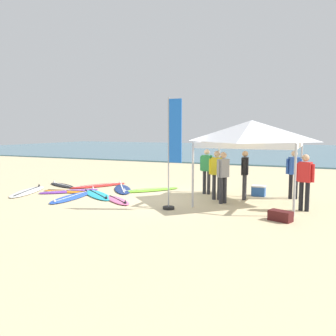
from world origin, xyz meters
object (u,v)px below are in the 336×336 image
object	(u,v)px
surfboard_white	(28,191)
surfboard_orange	(67,191)
person_blue	(294,171)
person_yellow	(217,172)
surfboard_pink	(117,200)
person_grey	(223,174)
banner_flag	(172,158)
person_black	(245,172)
person_red	(305,178)
surfboard_lime	(149,190)
gear_bag_near_tent	(280,216)
cooler_box	(259,191)
surfboard_purple	(70,191)
person_green	(207,168)
surfboard_navy	(123,189)
surfboard_black	(62,185)
surfboard_blue	(71,197)
surfboard_cyan	(98,195)
canopy_tent	(252,131)
surfboard_red	(99,185)

from	to	relation	value
surfboard_white	surfboard_orange	distance (m)	1.54
person_blue	person_yellow	world-z (taller)	same
surfboard_pink	person_grey	size ratio (longest dim) A/B	1.02
banner_flag	person_black	bearing A→B (deg)	54.76
person_blue	person_yellow	size ratio (longest dim) A/B	1.00
person_grey	person_red	bearing A→B (deg)	-1.96
surfboard_lime	gear_bag_near_tent	bearing A→B (deg)	-27.94
surfboard_white	banner_flag	xyz separation A→B (m)	(6.34, -0.50, 1.54)
surfboard_orange	person_blue	distance (m)	8.53
person_grey	cooler_box	world-z (taller)	person_grey
surfboard_purple	surfboard_pink	bearing A→B (deg)	-16.47
surfboard_pink	gear_bag_near_tent	distance (m)	5.43
gear_bag_near_tent	cooler_box	size ratio (longest dim) A/B	1.20
person_green	cooler_box	bearing A→B (deg)	11.75
surfboard_lime	person_grey	distance (m)	3.69
person_blue	person_red	bearing A→B (deg)	-76.30
surfboard_white	person_yellow	xyz separation A→B (m)	(7.17, 1.54, 0.95)
surfboard_lime	surfboard_navy	bearing A→B (deg)	-165.26
surfboard_black	surfboard_orange	xyz separation A→B (m)	(1.25, -1.16, -0.00)
surfboard_white	gear_bag_near_tent	bearing A→B (deg)	-3.63
surfboard_blue	surfboard_cyan	bearing A→B (deg)	52.05
surfboard_black	person_yellow	bearing A→B (deg)	-2.15
person_green	surfboard_orange	bearing A→B (deg)	-160.44
surfboard_cyan	surfboard_navy	bearing A→B (deg)	82.71
surfboard_navy	person_black	distance (m)	5.03
surfboard_orange	cooler_box	world-z (taller)	cooler_box
canopy_tent	person_yellow	size ratio (longest dim) A/B	1.84
canopy_tent	surfboard_navy	distance (m)	5.72
cooler_box	person_red	bearing A→B (deg)	-49.37
person_green	person_black	size ratio (longest dim) A/B	1.00
surfboard_lime	person_yellow	bearing A→B (deg)	-13.23
person_green	person_yellow	world-z (taller)	same
surfboard_pink	person_blue	size ratio (longest dim) A/B	1.02
person_black	person_grey	world-z (taller)	same
surfboard_blue	surfboard_lime	world-z (taller)	same
surfboard_blue	gear_bag_near_tent	distance (m)	7.22
surfboard_black	person_blue	xyz separation A→B (m)	(9.46, 0.96, 0.95)
surfboard_lime	cooler_box	size ratio (longest dim) A/B	4.73
surfboard_navy	surfboard_red	bearing A→B (deg)	164.02
person_yellow	surfboard_blue	bearing A→B (deg)	-159.46
person_red	gear_bag_near_tent	xyz separation A→B (m)	(-0.51, -1.52, -0.85)
surfboard_pink	person_yellow	xyz separation A→B (m)	(3.03, 1.62, 0.95)
surfboard_orange	person_blue	size ratio (longest dim) A/B	1.21
person_blue	person_grey	bearing A→B (deg)	-139.82
surfboard_white	gear_bag_near_tent	world-z (taller)	gear_bag_near_tent
surfboard_orange	cooler_box	distance (m)	7.34
surfboard_purple	person_grey	bearing A→B (deg)	2.78
canopy_tent	surfboard_pink	world-z (taller)	canopy_tent
surfboard_pink	surfboard_blue	xyz separation A→B (m)	(-1.81, -0.19, -0.00)
surfboard_blue	surfboard_orange	bearing A→B (deg)	135.53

